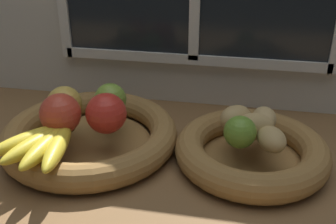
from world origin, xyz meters
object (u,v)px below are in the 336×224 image
object	(u,v)px
fruit_bowl_left	(90,135)
apple_golden_left	(65,104)
apple_red_right	(106,113)
potato_large	(254,126)
potato_small	(271,138)
apple_green_back	(110,99)
apple_red_front	(60,114)
fruit_bowl_right	(251,151)
lime_near	(240,133)
potato_back	(264,119)
banana_bunch_front	(44,143)
potato_oblong	(236,118)

from	to	relation	value
fruit_bowl_left	apple_golden_left	world-z (taller)	apple_golden_left
apple_red_right	potato_large	xyz separation A→B (cm)	(27.90, 2.68, -1.41)
apple_golden_left	apple_red_right	bearing A→B (deg)	-18.47
apple_red_right	potato_small	bearing A→B (deg)	-0.81
apple_green_back	apple_red_front	bearing A→B (deg)	-126.21
fruit_bowl_right	apple_red_front	bearing A→B (deg)	-172.97
apple_red_right	lime_near	distance (cm)	25.42
apple_golden_left	potato_back	xyz separation A→B (cm)	(39.82, 3.65, -1.49)
apple_golden_left	fruit_bowl_left	bearing A→B (deg)	-7.19
fruit_bowl_left	banana_bunch_front	xyz separation A→B (cm)	(-4.03, -11.55, 4.53)
fruit_bowl_left	apple_red_front	world-z (taller)	apple_red_front
apple_golden_left	potato_small	xyz separation A→B (cm)	(40.99, -3.77, -1.48)
potato_large	banana_bunch_front	bearing A→B (deg)	-162.56
potato_large	fruit_bowl_left	bearing A→B (deg)	180.00
apple_red_front	apple_red_right	size ratio (longest dim) A/B	1.00
apple_red_right	lime_near	world-z (taller)	apple_red_right
apple_green_back	potato_oblong	bearing A→B (deg)	-4.70
lime_near	potato_oblong	bearing A→B (deg)	98.65
potato_back	fruit_bowl_right	bearing A→B (deg)	-114.44
apple_red_front	apple_red_right	distance (cm)	8.70
fruit_bowl_left	apple_green_back	bearing A→B (deg)	56.83
apple_red_right	potato_oblong	distance (cm)	25.02
apple_red_front	potato_small	distance (cm)	39.60
potato_oblong	potato_back	world-z (taller)	potato_oblong
apple_golden_left	potato_oblong	world-z (taller)	apple_golden_left
apple_green_back	potato_large	xyz separation A→B (cm)	(29.56, -4.87, -0.83)
fruit_bowl_right	potato_oblong	xyz separation A→B (cm)	(-3.51, 2.73, 5.47)
fruit_bowl_left	potato_small	xyz separation A→B (cm)	(35.86, -3.12, 5.05)
fruit_bowl_right	banana_bunch_front	xyz separation A→B (cm)	(-36.77, -11.55, 4.51)
potato_large	lime_near	world-z (taller)	lime_near
potato_large	potato_small	xyz separation A→B (cm)	(3.12, -3.12, -0.44)
potato_large	potato_back	xyz separation A→B (cm)	(1.95, 4.29, -0.44)
apple_golden_left	apple_green_back	bearing A→B (deg)	26.95
potato_small	fruit_bowl_left	bearing A→B (deg)	175.02
apple_red_front	lime_near	bearing A→B (deg)	1.20
banana_bunch_front	potato_back	bearing A→B (deg)	22.25
lime_near	potato_large	bearing A→B (deg)	56.31
apple_red_right	potato_oblong	size ratio (longest dim) A/B	1.17
apple_red_front	banana_bunch_front	size ratio (longest dim) A/B	0.46
apple_red_right	apple_golden_left	size ratio (longest dim) A/B	1.10
apple_golden_left	potato_large	world-z (taller)	apple_golden_left
apple_red_front	potato_back	size ratio (longest dim) A/B	1.08
fruit_bowl_right	apple_red_front	distance (cm)	37.33
apple_green_back	fruit_bowl_left	bearing A→B (deg)	-123.17
banana_bunch_front	potato_small	distance (cm)	40.78
fruit_bowl_right	potato_small	size ratio (longest dim) A/B	4.40
potato_oblong	lime_near	distance (cm)	6.61
fruit_bowl_left	apple_red_right	size ratio (longest dim) A/B	4.57
potato_large	apple_golden_left	bearing A→B (deg)	179.02
potato_oblong	potato_small	xyz separation A→B (cm)	(6.64, -5.86, -0.43)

